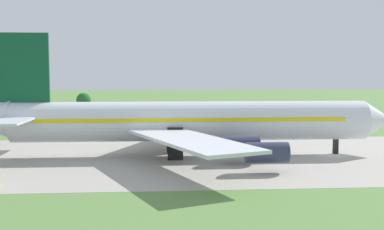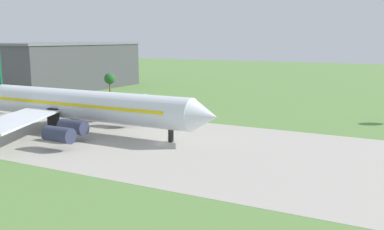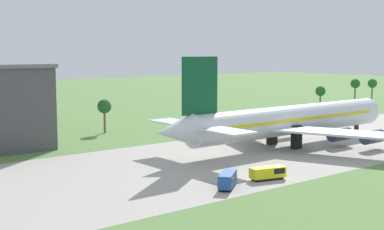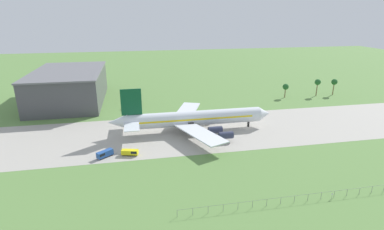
{
  "view_description": "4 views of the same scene",
  "coord_description": "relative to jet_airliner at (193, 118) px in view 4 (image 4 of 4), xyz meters",
  "views": [
    {
      "loc": [
        -29.1,
        -76.28,
        13.58
      ],
      "look_at": [
        -23.37,
        1.52,
        6.7
      ],
      "focal_mm": 45.0,
      "sensor_mm": 36.0,
      "label": 1
    },
    {
      "loc": [
        41.58,
        -67.9,
        19.67
      ],
      "look_at": [
        5.4,
        1.52,
        5.7
      ],
      "focal_mm": 40.0,
      "sensor_mm": 36.0,
      "label": 2
    },
    {
      "loc": [
        -114.43,
        -76.21,
        20.78
      ],
      "look_at": [
        -52.14,
        1.52,
        8.92
      ],
      "focal_mm": 50.0,
      "sensor_mm": 36.0,
      "label": 3
    },
    {
      "loc": [
        -48.46,
        -117.34,
        48.58
      ],
      "look_at": [
        -24.39,
        5.0,
        6.0
      ],
      "focal_mm": 28.0,
      "sensor_mm": 36.0,
      "label": 4
    }
  ],
  "objects": [
    {
      "name": "taxiway_strip",
      "position": [
        24.67,
        -1.52,
        -5.63
      ],
      "size": [
        320.0,
        44.0,
        0.02
      ],
      "color": "#A8A399",
      "rests_on": "ground_plane"
    },
    {
      "name": "jet_airliner",
      "position": [
        0.0,
        0.0,
        0.0
      ],
      "size": [
        70.71,
        55.52,
        19.84
      ],
      "color": "silver",
      "rests_on": "ground_plane"
    },
    {
      "name": "ground_plane",
      "position": [
        24.67,
        -1.52,
        -5.64
      ],
      "size": [
        600.0,
        600.0,
        0.0
      ],
      "primitive_type": "plane",
      "color": "#5B8442"
    },
    {
      "name": "baggage_tug",
      "position": [
        -26.71,
        -19.07,
        -4.5
      ],
      "size": [
        6.24,
        3.46,
        2.1
      ],
      "color": "black",
      "rests_on": "ground_plane"
    },
    {
      "name": "terminal_building",
      "position": [
        -60.06,
        57.42,
        3.48
      ],
      "size": [
        36.72,
        61.2,
        18.22
      ],
      "color": "#47474C",
      "rests_on": "ground_plane"
    },
    {
      "name": "perimeter_fence",
      "position": [
        24.67,
        -56.52,
        -4.19
      ],
      "size": [
        80.1,
        0.1,
        2.1
      ],
      "color": "slate",
      "rests_on": "ground_plane"
    },
    {
      "name": "palm_tree_row",
      "position": [
        56.85,
        42.18,
        1.77
      ],
      "size": [
        123.68,
        3.6,
        10.42
      ],
      "color": "brown",
      "rests_on": "ground_plane"
    },
    {
      "name": "no_stopping_sign",
      "position": [
        27.78,
        -56.83,
        -4.59
      ],
      "size": [
        0.44,
        0.08,
        1.68
      ],
      "color": "gray",
      "rests_on": "ground_plane"
    },
    {
      "name": "fuel_truck",
      "position": [
        -35.75,
        -18.94,
        -4.33
      ],
      "size": [
        5.93,
        5.24,
        2.43
      ],
      "color": "black",
      "rests_on": "ground_plane"
    }
  ]
}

